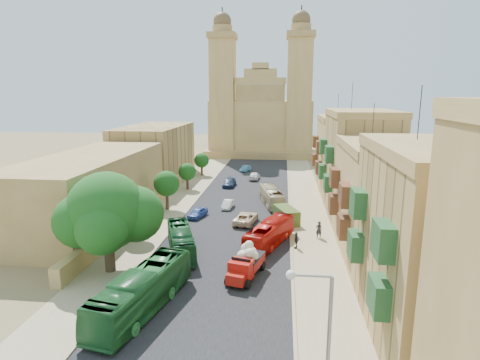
% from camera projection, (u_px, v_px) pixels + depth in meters
% --- Properties ---
extents(ground, '(260.00, 260.00, 0.00)m').
position_uv_depth(ground, '(205.00, 298.00, 31.74)').
color(ground, brown).
extents(road_surface, '(14.00, 140.00, 0.01)m').
position_uv_depth(road_surface, '(243.00, 200.00, 60.89)').
color(road_surface, black).
rests_on(road_surface, ground).
extents(sidewalk_east, '(5.00, 140.00, 0.01)m').
position_uv_depth(sidewalk_east, '(306.00, 202.00, 59.89)').
color(sidewalk_east, '#9D8B67').
rests_on(sidewalk_east, ground).
extents(sidewalk_west, '(5.00, 140.00, 0.01)m').
position_uv_depth(sidewalk_west, '(182.00, 198.00, 61.90)').
color(sidewalk_west, '#9D8B67').
rests_on(sidewalk_west, ground).
extents(kerb_east, '(0.25, 140.00, 0.12)m').
position_uv_depth(kerb_east, '(289.00, 201.00, 60.14)').
color(kerb_east, '#9D8B67').
rests_on(kerb_east, ground).
extents(kerb_west, '(0.25, 140.00, 0.12)m').
position_uv_depth(kerb_west, '(198.00, 199.00, 61.62)').
color(kerb_west, '#9D8B67').
rests_on(kerb_west, ground).
extents(townhouse_a, '(9.00, 14.00, 16.40)m').
position_uv_depth(townhouse_a, '(437.00, 243.00, 25.78)').
color(townhouse_a, tan).
rests_on(townhouse_a, ground).
extents(townhouse_b, '(9.00, 14.00, 14.90)m').
position_uv_depth(townhouse_b, '(384.00, 199.00, 39.55)').
color(townhouse_b, '#A8854C').
rests_on(townhouse_b, ground).
extents(townhouse_c, '(9.00, 14.00, 17.40)m').
position_uv_depth(townhouse_c, '(359.00, 163.00, 52.89)').
color(townhouse_c, tan).
rests_on(townhouse_c, ground).
extents(townhouse_d, '(9.00, 14.00, 15.90)m').
position_uv_depth(townhouse_d, '(344.00, 153.00, 66.65)').
color(townhouse_d, '#A8854C').
rests_on(townhouse_d, ground).
extents(west_wall, '(1.00, 40.00, 1.80)m').
position_uv_depth(west_wall, '(140.00, 211.00, 52.31)').
color(west_wall, '#A8854C').
rests_on(west_wall, ground).
extents(west_building_low, '(10.00, 28.00, 8.40)m').
position_uv_depth(west_building_low, '(91.00, 189.00, 50.25)').
color(west_building_low, olive).
rests_on(west_building_low, ground).
extents(west_building_mid, '(10.00, 22.00, 10.00)m').
position_uv_depth(west_building_mid, '(155.00, 153.00, 75.35)').
color(west_building_mid, tan).
rests_on(west_building_mid, ground).
extents(church, '(28.00, 22.50, 36.30)m').
position_uv_depth(church, '(261.00, 118.00, 106.13)').
color(church, '#A8854C').
rests_on(church, ground).
extents(ficus_tree, '(9.20, 8.46, 9.20)m').
position_uv_depth(ficus_tree, '(108.00, 214.00, 35.48)').
color(ficus_tree, '#3B2B1D').
rests_on(ficus_tree, ground).
extents(street_tree_a, '(3.06, 3.06, 4.71)m').
position_uv_depth(street_tree_a, '(135.00, 212.00, 43.79)').
color(street_tree_a, '#3B2B1D').
rests_on(street_tree_a, ground).
extents(street_tree_b, '(3.56, 3.56, 5.47)m').
position_uv_depth(street_tree_b, '(167.00, 184.00, 55.35)').
color(street_tree_b, '#3B2B1D').
rests_on(street_tree_b, ground).
extents(street_tree_c, '(2.93, 2.93, 4.50)m').
position_uv_depth(street_tree_c, '(187.00, 172.00, 67.15)').
color(street_tree_c, '#3B2B1D').
rests_on(street_tree_c, ground).
extents(street_tree_d, '(2.90, 2.90, 4.47)m').
position_uv_depth(street_tree_d, '(202.00, 160.00, 78.81)').
color(street_tree_d, '#3B2B1D').
rests_on(street_tree_d, ground).
extents(streetlamp, '(2.11, 0.44, 8.22)m').
position_uv_depth(streetlamp, '(318.00, 334.00, 18.16)').
color(streetlamp, gray).
rests_on(streetlamp, ground).
extents(red_truck, '(3.28, 5.62, 3.11)m').
position_uv_depth(red_truck, '(246.00, 263.00, 35.05)').
color(red_truck, '#A9150D').
rests_on(red_truck, ground).
extents(olive_pickup, '(3.48, 4.90, 1.86)m').
position_uv_depth(olive_pickup, '(286.00, 215.00, 50.30)').
color(olive_pickup, '#415520').
rests_on(olive_pickup, ground).
extents(bus_green_south, '(4.91, 11.63, 3.16)m').
position_uv_depth(bus_green_south, '(142.00, 291.00, 29.59)').
color(bus_green_south, '#20622B').
rests_on(bus_green_south, ground).
extents(bus_green_north, '(5.10, 9.48, 2.59)m').
position_uv_depth(bus_green_north, '(181.00, 241.00, 40.52)').
color(bus_green_north, '#164E25').
rests_on(bus_green_north, ground).
extents(bus_red_east, '(5.33, 9.43, 2.58)m').
position_uv_depth(bus_red_east, '(270.00, 234.00, 42.60)').
color(bus_red_east, red).
rests_on(bus_red_east, ground).
extents(bus_cream_east, '(4.09, 9.36, 2.54)m').
position_uv_depth(bus_cream_east, '(272.00, 196.00, 58.04)').
color(bus_cream_east, '#C8B58E').
rests_on(bus_cream_east, ground).
extents(car_blue_a, '(2.48, 4.00, 1.27)m').
position_uv_depth(car_blue_a, '(198.00, 213.00, 52.30)').
color(car_blue_a, '#3252A3').
rests_on(car_blue_a, ground).
extents(car_white_a, '(1.44, 3.52, 1.14)m').
position_uv_depth(car_white_a, '(228.00, 204.00, 56.53)').
color(car_white_a, white).
rests_on(car_white_a, ground).
extents(car_cream, '(3.14, 5.41, 1.42)m').
position_uv_depth(car_cream, '(246.00, 218.00, 49.92)').
color(car_cream, beige).
rests_on(car_cream, ground).
extents(car_dkblue, '(2.11, 4.77, 1.36)m').
position_uv_depth(car_dkblue, '(229.00, 183.00, 69.77)').
color(car_dkblue, '#172B49').
rests_on(car_dkblue, ground).
extents(car_white_b, '(2.03, 4.35, 1.44)m').
position_uv_depth(car_white_b, '(254.00, 176.00, 75.37)').
color(car_white_b, silver).
rests_on(car_white_b, ground).
extents(car_blue_b, '(2.27, 3.86, 1.20)m').
position_uv_depth(car_blue_b, '(246.00, 168.00, 83.43)').
color(car_blue_b, teal).
rests_on(car_blue_b, ground).
extents(pedestrian_a, '(0.82, 0.66, 1.96)m').
position_uv_depth(pedestrian_a, '(319.00, 230.00, 44.75)').
color(pedestrian_a, '#242228').
rests_on(pedestrian_a, ground).
extents(pedestrian_c, '(0.50, 1.07, 1.78)m').
position_uv_depth(pedestrian_c, '(296.00, 240.00, 41.76)').
color(pedestrian_c, '#303132').
rests_on(pedestrian_c, ground).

